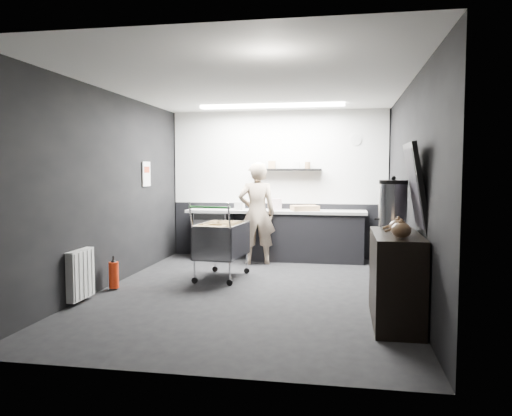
# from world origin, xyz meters

# --- Properties ---
(floor) EXTENTS (5.50, 5.50, 0.00)m
(floor) POSITION_xyz_m (0.00, 0.00, 0.00)
(floor) COLOR black
(floor) RESTS_ON ground
(ceiling) EXTENTS (5.50, 5.50, 0.00)m
(ceiling) POSITION_xyz_m (0.00, 0.00, 2.70)
(ceiling) COLOR white
(ceiling) RESTS_ON wall_back
(wall_back) EXTENTS (5.50, 0.00, 5.50)m
(wall_back) POSITION_xyz_m (0.00, 2.75, 1.35)
(wall_back) COLOR black
(wall_back) RESTS_ON floor
(wall_front) EXTENTS (5.50, 0.00, 5.50)m
(wall_front) POSITION_xyz_m (0.00, -2.75, 1.35)
(wall_front) COLOR black
(wall_front) RESTS_ON floor
(wall_left) EXTENTS (0.00, 5.50, 5.50)m
(wall_left) POSITION_xyz_m (-2.00, 0.00, 1.35)
(wall_left) COLOR black
(wall_left) RESTS_ON floor
(wall_right) EXTENTS (0.00, 5.50, 5.50)m
(wall_right) POSITION_xyz_m (2.00, 0.00, 1.35)
(wall_right) COLOR black
(wall_right) RESTS_ON floor
(kitchen_wall_panel) EXTENTS (3.95, 0.02, 1.70)m
(kitchen_wall_panel) POSITION_xyz_m (0.00, 2.73, 1.85)
(kitchen_wall_panel) COLOR silver
(kitchen_wall_panel) RESTS_ON wall_back
(dado_panel) EXTENTS (3.95, 0.02, 1.00)m
(dado_panel) POSITION_xyz_m (0.00, 2.73, 0.50)
(dado_panel) COLOR black
(dado_panel) RESTS_ON wall_back
(floating_shelf) EXTENTS (1.20, 0.22, 0.04)m
(floating_shelf) POSITION_xyz_m (0.20, 2.62, 1.62)
(floating_shelf) COLOR black
(floating_shelf) RESTS_ON wall_back
(wall_clock) EXTENTS (0.20, 0.03, 0.20)m
(wall_clock) POSITION_xyz_m (1.40, 2.72, 2.15)
(wall_clock) COLOR silver
(wall_clock) RESTS_ON wall_back
(poster) EXTENTS (0.02, 0.30, 0.40)m
(poster) POSITION_xyz_m (-1.98, 1.30, 1.55)
(poster) COLOR white
(poster) RESTS_ON wall_left
(poster_red_band) EXTENTS (0.02, 0.22, 0.10)m
(poster_red_band) POSITION_xyz_m (-1.98, 1.30, 1.62)
(poster_red_band) COLOR red
(poster_red_band) RESTS_ON poster
(radiator) EXTENTS (0.10, 0.50, 0.60)m
(radiator) POSITION_xyz_m (-1.94, -0.90, 0.35)
(radiator) COLOR silver
(radiator) RESTS_ON wall_left
(ceiling_strip) EXTENTS (2.40, 0.20, 0.04)m
(ceiling_strip) POSITION_xyz_m (0.00, 1.85, 2.67)
(ceiling_strip) COLOR white
(ceiling_strip) RESTS_ON ceiling
(prep_counter) EXTENTS (3.20, 0.61, 0.90)m
(prep_counter) POSITION_xyz_m (0.14, 2.42, 0.46)
(prep_counter) COLOR black
(prep_counter) RESTS_ON floor
(person) EXTENTS (0.72, 0.57, 1.75)m
(person) POSITION_xyz_m (-0.27, 1.97, 0.87)
(person) COLOR beige
(person) RESTS_ON floor
(shopping_cart) EXTENTS (0.69, 1.06, 1.12)m
(shopping_cart) POSITION_xyz_m (-0.59, 0.74, 0.53)
(shopping_cart) COLOR silver
(shopping_cart) RESTS_ON floor
(sideboard) EXTENTS (0.54, 1.27, 1.90)m
(sideboard) POSITION_xyz_m (1.75, -1.02, 0.60)
(sideboard) COLOR black
(sideboard) RESTS_ON floor
(fire_extinguisher) EXTENTS (0.13, 0.13, 0.44)m
(fire_extinguisher) POSITION_xyz_m (-1.85, -0.20, 0.21)
(fire_extinguisher) COLOR red
(fire_extinguisher) RESTS_ON floor
(cardboard_box) EXTENTS (0.54, 0.47, 0.09)m
(cardboard_box) POSITION_xyz_m (0.52, 2.37, 0.95)
(cardboard_box) COLOR #A58158
(cardboard_box) RESTS_ON prep_counter
(pink_tub) EXTENTS (0.20, 0.20, 0.20)m
(pink_tub) POSITION_xyz_m (0.01, 2.42, 1.00)
(pink_tub) COLOR beige
(pink_tub) RESTS_ON prep_counter
(white_container) EXTENTS (0.18, 0.15, 0.14)m
(white_container) POSITION_xyz_m (-0.65, 2.37, 0.97)
(white_container) COLOR silver
(white_container) RESTS_ON prep_counter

